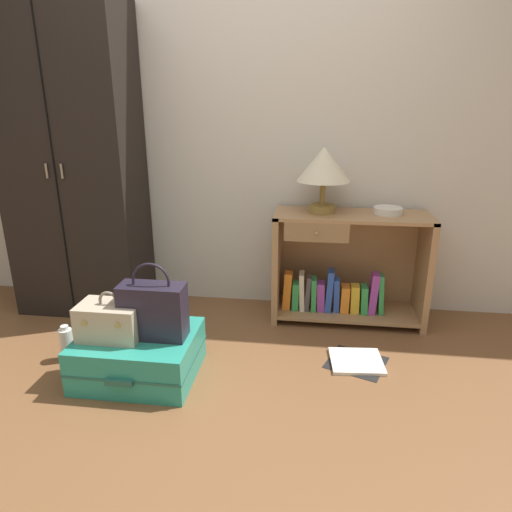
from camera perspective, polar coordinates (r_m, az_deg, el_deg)
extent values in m
plane|color=brown|center=(2.24, -7.59, -20.55)|extent=(9.00, 9.00, 0.00)
cube|color=beige|center=(3.21, -1.48, 16.68)|extent=(6.40, 0.10, 2.60)
cube|color=black|center=(3.32, -21.83, 10.41)|extent=(0.85, 0.45, 2.02)
cube|color=black|center=(3.12, -23.83, 9.71)|extent=(0.01, 0.01, 1.92)
cylinder|color=gray|center=(3.14, -24.71, 9.64)|extent=(0.01, 0.01, 0.09)
cylinder|color=gray|center=(3.09, -23.11, 9.72)|extent=(0.01, 0.01, 0.09)
cube|color=#A37A51|center=(3.09, 2.65, -1.08)|extent=(0.04, 0.37, 0.73)
cube|color=#A37A51|center=(3.17, 20.20, -1.79)|extent=(0.04, 0.37, 0.73)
cube|color=#A37A51|center=(2.99, 11.97, 4.97)|extent=(1.00, 0.37, 0.02)
cube|color=#A37A51|center=(3.21, 11.17, -6.69)|extent=(0.92, 0.37, 0.02)
cube|color=#A37A51|center=(3.26, 11.34, -0.36)|extent=(0.92, 0.01, 0.71)
cube|color=#8F6B47|center=(2.83, 7.57, 2.95)|extent=(0.40, 0.02, 0.12)
sphere|color=#9E844C|center=(2.81, 7.56, 2.86)|extent=(0.02, 0.02, 0.02)
cube|color=orange|center=(3.13, 3.95, -4.30)|extent=(0.06, 0.08, 0.26)
cube|color=green|center=(3.14, 4.99, -4.92)|extent=(0.05, 0.11, 0.19)
cube|color=beige|center=(3.12, 5.77, -4.37)|extent=(0.04, 0.11, 0.26)
cube|color=#4C474C|center=(3.12, 6.50, -4.57)|extent=(0.05, 0.10, 0.24)
cube|color=green|center=(3.13, 7.24, -4.71)|extent=(0.04, 0.11, 0.23)
cube|color=purple|center=(3.13, 8.08, -4.97)|extent=(0.06, 0.09, 0.20)
cube|color=#2D51B2|center=(3.12, 9.14, -4.27)|extent=(0.05, 0.11, 0.29)
cube|color=#2D51B2|center=(3.13, 10.00, -4.78)|extent=(0.05, 0.09, 0.23)
cube|color=orange|center=(3.14, 11.03, -5.23)|extent=(0.06, 0.11, 0.18)
cube|color=gold|center=(3.15, 12.22, -5.21)|extent=(0.06, 0.09, 0.19)
cube|color=green|center=(3.15, 13.32, -5.26)|extent=(0.05, 0.11, 0.19)
cube|color=purple|center=(3.14, 14.43, -4.53)|extent=(0.06, 0.10, 0.28)
cube|color=green|center=(3.15, 15.31, -4.63)|extent=(0.05, 0.09, 0.27)
cylinder|color=olive|center=(2.99, 8.21, 5.88)|extent=(0.17, 0.17, 0.05)
cylinder|color=olive|center=(2.97, 8.30, 7.79)|extent=(0.04, 0.04, 0.15)
cone|color=beige|center=(2.94, 8.47, 11.30)|extent=(0.34, 0.34, 0.21)
cylinder|color=silver|center=(3.04, 16.14, 5.47)|extent=(0.18, 0.18, 0.04)
cube|color=teal|center=(2.59, -14.40, -11.84)|extent=(0.61, 0.50, 0.24)
cube|color=#235E52|center=(2.59, -14.40, -11.84)|extent=(0.62, 0.51, 0.01)
cube|color=#235E52|center=(2.39, -16.74, -14.92)|extent=(0.14, 0.02, 0.03)
cube|color=#B7A88E|center=(2.51, -17.70, -7.70)|extent=(0.32, 0.20, 0.19)
torus|color=gray|center=(2.46, -17.95, -5.36)|extent=(0.11, 0.02, 0.11)
cube|color=tan|center=(2.45, -20.70, -7.87)|extent=(0.02, 0.01, 0.02)
cube|color=tan|center=(2.37, -16.91, -8.31)|extent=(0.02, 0.01, 0.02)
cube|color=#231E2D|center=(2.43, -12.72, -6.73)|extent=(0.34, 0.15, 0.29)
torus|color=#231E2D|center=(2.37, -13.00, -3.12)|extent=(0.20, 0.01, 0.20)
cylinder|color=white|center=(2.87, -22.55, -10.18)|extent=(0.07, 0.07, 0.19)
cylinder|color=silver|center=(2.83, -22.82, -8.27)|extent=(0.04, 0.04, 0.02)
cube|color=white|center=(2.73, 12.42, -12.71)|extent=(0.31, 0.29, 0.02)
cube|color=black|center=(2.74, 12.41, -12.84)|extent=(0.39, 0.38, 0.01)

